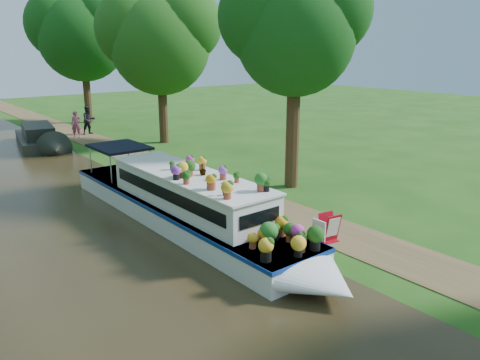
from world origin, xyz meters
name	(u,v)px	position (x,y,z in m)	size (l,w,h in m)	color
ground	(274,226)	(0.00, 0.00, 0.00)	(100.00, 100.00, 0.00)	#1D4A12
canal_water	(103,280)	(-6.00, 0.00, 0.01)	(10.00, 100.00, 0.02)	black
towpath	(299,218)	(1.20, 0.00, 0.01)	(2.20, 100.00, 0.03)	brown
plant_boat	(190,204)	(-2.25, 1.62, 0.85)	(2.29, 13.52, 2.27)	white
tree_near_overhang	(294,26)	(3.79, 3.06, 6.60)	(5.52, 5.28, 8.99)	#311F10
tree_near_mid	(159,36)	(4.48, 15.08, 6.44)	(6.90, 6.60, 9.40)	#311F10
tree_near_far	(81,30)	(3.98, 26.09, 7.05)	(7.59, 7.26, 10.30)	#311F10
second_boat	(38,138)	(-2.14, 18.43, 0.55)	(3.10, 7.26, 1.35)	black
sandwich_board	(330,229)	(0.45, -2.03, 0.43)	(0.58, 0.52, 0.89)	#9F0B19
pedestrian_pink	(76,124)	(0.74, 19.89, 0.91)	(0.65, 0.42, 1.77)	#E55EAF
pedestrian_dark	(89,120)	(1.90, 20.68, 0.99)	(0.94, 0.73, 1.93)	black
verge_plant	(179,190)	(-0.60, 5.00, 0.19)	(0.35, 0.30, 0.39)	#20691F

